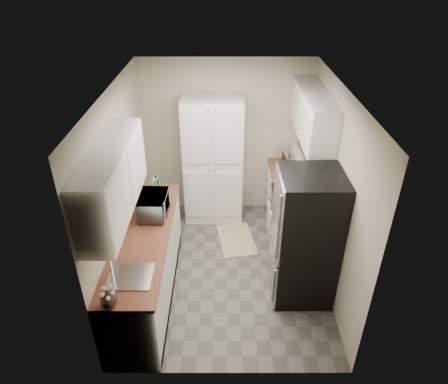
{
  "coord_description": "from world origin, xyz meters",
  "views": [
    {
      "loc": [
        -0.03,
        -4.18,
        3.77
      ],
      "look_at": [
        -0.03,
        0.15,
        1.15
      ],
      "focal_mm": 32.0,
      "sensor_mm": 36.0,
      "label": 1
    }
  ],
  "objects_px": {
    "wine_bottle": "(156,186)",
    "toaster_oven": "(295,162)",
    "electric_range": "(295,224)",
    "refrigerator": "(306,238)",
    "microwave": "(154,205)",
    "pantry_cabinet": "(213,161)"
  },
  "relations": [
    {
      "from": "electric_range",
      "to": "microwave",
      "type": "distance_m",
      "value": 2.01
    },
    {
      "from": "microwave",
      "to": "toaster_oven",
      "type": "bearing_deg",
      "value": -56.26
    },
    {
      "from": "refrigerator",
      "to": "toaster_oven",
      "type": "relative_size",
      "value": 3.95
    },
    {
      "from": "microwave",
      "to": "wine_bottle",
      "type": "distance_m",
      "value": 0.5
    },
    {
      "from": "refrigerator",
      "to": "wine_bottle",
      "type": "distance_m",
      "value": 2.1
    },
    {
      "from": "electric_range",
      "to": "refrigerator",
      "type": "distance_m",
      "value": 0.88
    },
    {
      "from": "refrigerator",
      "to": "microwave",
      "type": "height_order",
      "value": "refrigerator"
    },
    {
      "from": "wine_bottle",
      "to": "refrigerator",
      "type": "bearing_deg",
      "value": -25.26
    },
    {
      "from": "refrigerator",
      "to": "electric_range",
      "type": "bearing_deg",
      "value": 87.52
    },
    {
      "from": "wine_bottle",
      "to": "toaster_oven",
      "type": "height_order",
      "value": "wine_bottle"
    },
    {
      "from": "toaster_oven",
      "to": "microwave",
      "type": "bearing_deg",
      "value": -151.72
    },
    {
      "from": "refrigerator",
      "to": "wine_bottle",
      "type": "xyz_separation_m",
      "value": [
        -1.89,
        0.89,
        0.2
      ]
    },
    {
      "from": "pantry_cabinet",
      "to": "refrigerator",
      "type": "relative_size",
      "value": 1.18
    },
    {
      "from": "electric_range",
      "to": "refrigerator",
      "type": "height_order",
      "value": "refrigerator"
    },
    {
      "from": "electric_range",
      "to": "refrigerator",
      "type": "relative_size",
      "value": 0.66
    },
    {
      "from": "electric_range",
      "to": "wine_bottle",
      "type": "distance_m",
      "value": 2.01
    },
    {
      "from": "microwave",
      "to": "wine_bottle",
      "type": "height_order",
      "value": "microwave"
    },
    {
      "from": "refrigerator",
      "to": "toaster_oven",
      "type": "distance_m",
      "value": 1.63
    },
    {
      "from": "wine_bottle",
      "to": "pantry_cabinet",
      "type": "bearing_deg",
      "value": 47.99
    },
    {
      "from": "wine_bottle",
      "to": "toaster_oven",
      "type": "distance_m",
      "value": 2.13
    },
    {
      "from": "refrigerator",
      "to": "microwave",
      "type": "xyz_separation_m",
      "value": [
        -1.85,
        0.39,
        0.21
      ]
    },
    {
      "from": "microwave",
      "to": "toaster_oven",
      "type": "xyz_separation_m",
      "value": [
        1.96,
        1.22,
        -0.01
      ]
    }
  ]
}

